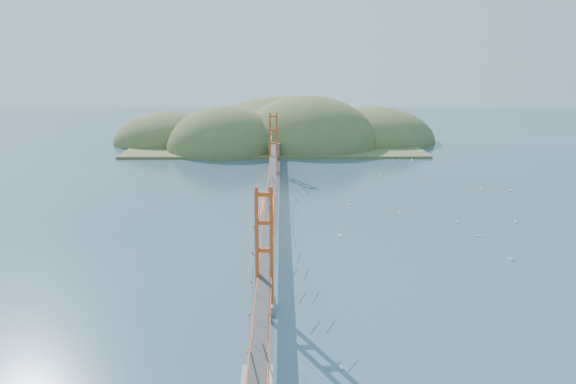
{
  "coord_description": "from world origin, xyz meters",
  "views": [
    {
      "loc": [
        1.6,
        -77.72,
        23.24
      ],
      "look_at": [
        2.48,
        0.0,
        3.62
      ],
      "focal_mm": 35.0,
      "sensor_mm": 36.0,
      "label": 1
    }
  ],
  "objects_px": {
    "sailboat_2": "(479,235)",
    "bridge": "(271,169)",
    "sailboat_0": "(340,235)",
    "sailboat_1": "(400,212)"
  },
  "relations": [
    {
      "from": "sailboat_2",
      "to": "bridge",
      "type": "bearing_deg",
      "value": 160.48
    },
    {
      "from": "sailboat_1",
      "to": "sailboat_2",
      "type": "bearing_deg",
      "value": -53.18
    },
    {
      "from": "bridge",
      "to": "sailboat_1",
      "type": "relative_size",
      "value": 153.43
    },
    {
      "from": "bridge",
      "to": "sailboat_2",
      "type": "relative_size",
      "value": 140.91
    },
    {
      "from": "sailboat_1",
      "to": "sailboat_2",
      "type": "height_order",
      "value": "sailboat_2"
    },
    {
      "from": "bridge",
      "to": "sailboat_2",
      "type": "xyz_separation_m",
      "value": [
        26.98,
        -9.56,
        -6.86
      ]
    },
    {
      "from": "sailboat_1",
      "to": "sailboat_2",
      "type": "relative_size",
      "value": 0.92
    },
    {
      "from": "bridge",
      "to": "sailboat_0",
      "type": "distance_m",
      "value": 14.63
    },
    {
      "from": "bridge",
      "to": "sailboat_2",
      "type": "bearing_deg",
      "value": -19.52
    },
    {
      "from": "sailboat_0",
      "to": "sailboat_2",
      "type": "xyz_separation_m",
      "value": [
        17.85,
        -0.41,
        -0.01
      ]
    }
  ]
}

